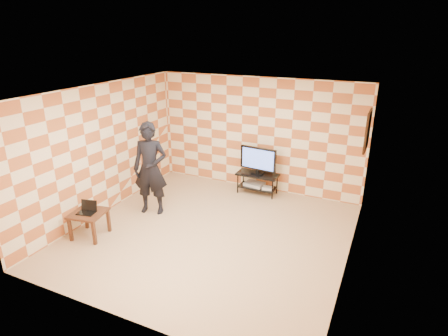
{
  "coord_description": "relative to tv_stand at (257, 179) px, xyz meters",
  "views": [
    {
      "loc": [
        2.88,
        -5.61,
        3.71
      ],
      "look_at": [
        0.0,
        0.6,
        1.15
      ],
      "focal_mm": 30.0,
      "sensor_mm": 36.0,
      "label": 1
    }
  ],
  "objects": [
    {
      "name": "floor",
      "position": [
        -0.15,
        -2.16,
        -0.37
      ],
      "size": [
        5.0,
        5.0,
        0.0
      ],
      "primitive_type": "plane",
      "color": "tan",
      "rests_on": "ground"
    },
    {
      "name": "wall_back",
      "position": [
        -0.15,
        0.34,
        0.98
      ],
      "size": [
        5.0,
        0.02,
        2.7
      ],
      "primitive_type": "cube",
      "color": "beige",
      "rests_on": "ground"
    },
    {
      "name": "wall_front",
      "position": [
        -0.15,
        -4.66,
        0.98
      ],
      "size": [
        5.0,
        0.02,
        2.7
      ],
      "primitive_type": "cube",
      "color": "beige",
      "rests_on": "ground"
    },
    {
      "name": "wall_left",
      "position": [
        -2.65,
        -2.16,
        0.98
      ],
      "size": [
        0.02,
        5.0,
        2.7
      ],
      "primitive_type": "cube",
      "color": "beige",
      "rests_on": "ground"
    },
    {
      "name": "wall_right",
      "position": [
        2.35,
        -2.16,
        0.98
      ],
      "size": [
        0.02,
        5.0,
        2.7
      ],
      "primitive_type": "cube",
      "color": "beige",
      "rests_on": "ground"
    },
    {
      "name": "ceiling",
      "position": [
        -0.15,
        -2.16,
        2.33
      ],
      "size": [
        5.0,
        5.0,
        0.02
      ],
      "primitive_type": "cube",
      "color": "white",
      "rests_on": "wall_back"
    },
    {
      "name": "wall_art",
      "position": [
        2.32,
        -0.61,
        1.58
      ],
      "size": [
        0.04,
        0.72,
        0.72
      ],
      "color": "black",
      "rests_on": "wall_right"
    },
    {
      "name": "tv_stand",
      "position": [
        0.0,
        0.0,
        0.0
      ],
      "size": [
        0.98,
        0.44,
        0.5
      ],
      "color": "black",
      "rests_on": "floor"
    },
    {
      "name": "tv",
      "position": [
        0.0,
        -0.0,
        0.49
      ],
      "size": [
        0.89,
        0.19,
        0.64
      ],
      "color": "black",
      "rests_on": "tv_stand"
    },
    {
      "name": "dvd_player",
      "position": [
        -0.08,
        0.03,
        -0.16
      ],
      "size": [
        0.49,
        0.37,
        0.08
      ],
      "primitive_type": "cube",
      "rotation": [
        0.0,
        0.0,
        -0.12
      ],
      "color": "#AEAEB0",
      "rests_on": "tv_stand"
    },
    {
      "name": "game_console",
      "position": [
        0.28,
        -0.05,
        -0.17
      ],
      "size": [
        0.26,
        0.2,
        0.06
      ],
      "primitive_type": "cube",
      "rotation": [
        0.0,
        0.0,
        0.11
      ],
      "color": "silver",
      "rests_on": "tv_stand"
    },
    {
      "name": "side_table",
      "position": [
        -2.19,
        -3.19,
        0.05
      ],
      "size": [
        0.69,
        0.69,
        0.5
      ],
      "color": "#3E1E14",
      "rests_on": "floor"
    },
    {
      "name": "laptop",
      "position": [
        -2.2,
        -3.18,
        0.18
      ],
      "size": [
        0.36,
        0.31,
        0.21
      ],
      "color": "black",
      "rests_on": "side_table"
    },
    {
      "name": "person",
      "position": [
        -1.71,
        -1.83,
        0.62
      ],
      "size": [
        0.82,
        0.65,
        1.96
      ],
      "primitive_type": "imported",
      "rotation": [
        0.0,
        0.0,
        0.29
      ],
      "color": "black",
      "rests_on": "floor"
    }
  ]
}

